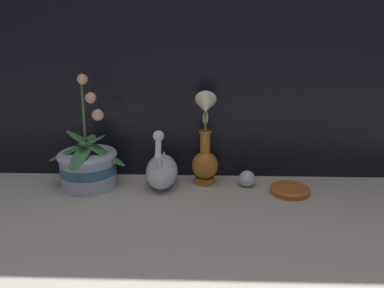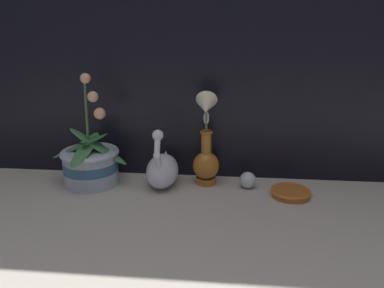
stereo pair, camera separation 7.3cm
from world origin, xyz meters
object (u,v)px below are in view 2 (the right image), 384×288
swan_figurine (162,169)px  blue_vase (206,151)px  glass_sphere (248,180)px  orchid_potted_plant (91,162)px  amber_dish (291,192)px

swan_figurine → blue_vase: 0.15m
glass_sphere → orchid_potted_plant: bearing=-178.6°
glass_sphere → blue_vase: bearing=173.4°
glass_sphere → swan_figurine: bearing=-177.6°
blue_vase → glass_sphere: blue_vase is taller
glass_sphere → amber_dish: 0.14m
glass_sphere → amber_dish: (0.13, -0.05, -0.01)m
swan_figurine → orchid_potted_plant: bearing=-179.7°
swan_figurine → blue_vase: blue_vase is taller
orchid_potted_plant → swan_figurine: orchid_potted_plant is taller
blue_vase → amber_dish: size_ratio=2.54×
amber_dish → glass_sphere: bearing=158.7°
blue_vase → orchid_potted_plant: bearing=-175.7°
swan_figurine → amber_dish: 0.41m
orchid_potted_plant → glass_sphere: 0.52m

